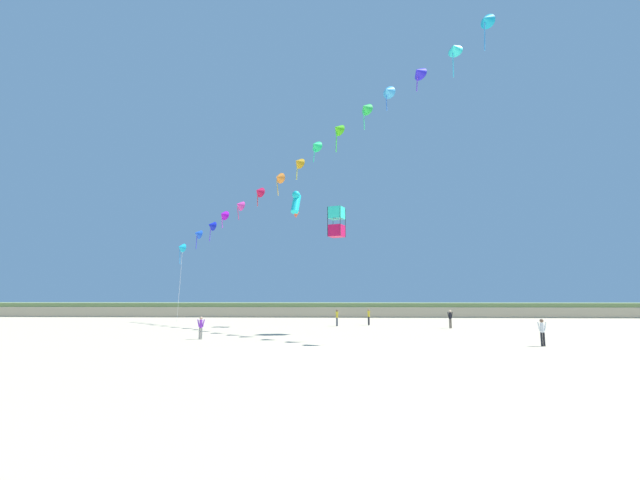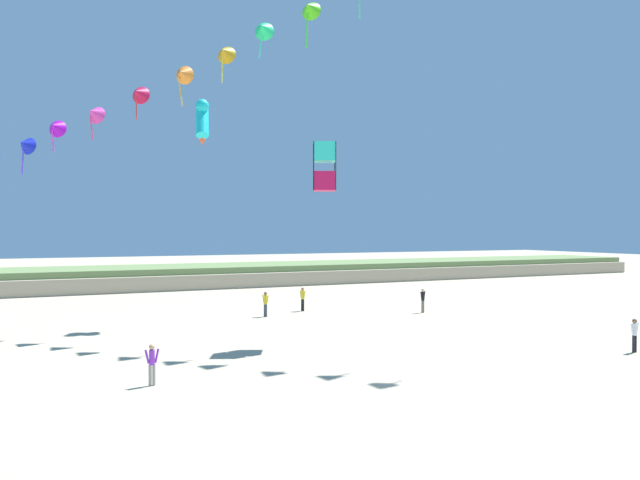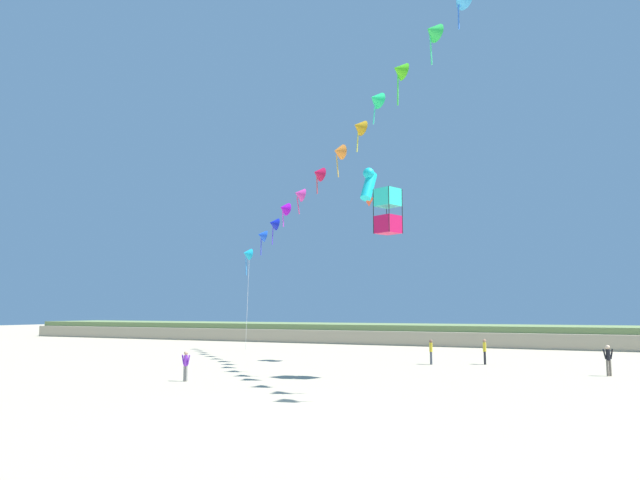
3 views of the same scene
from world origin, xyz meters
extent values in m
plane|color=tan|center=(0.00, 0.00, 0.00)|extent=(240.00, 240.00, 0.00)
cube|color=tan|center=(0.00, 44.90, 0.73)|extent=(120.00, 11.31, 1.46)
cube|color=#6B844C|center=(0.00, 44.90, 1.67)|extent=(120.00, 9.61, 0.83)
cylinder|color=black|center=(13.34, 2.63, 0.40)|extent=(0.12, 0.12, 0.80)
cylinder|color=black|center=(13.48, 2.63, 0.40)|extent=(0.12, 0.12, 0.80)
cylinder|color=white|center=(13.41, 2.63, 1.09)|extent=(0.21, 0.21, 0.57)
cylinder|color=white|center=(13.23, 2.62, 1.13)|extent=(0.19, 0.09, 0.54)
cylinder|color=white|center=(13.60, 2.64, 1.13)|extent=(0.19, 0.09, 0.54)
sphere|color=brown|center=(13.41, 2.63, 1.48)|extent=(0.22, 0.22, 0.22)
cylinder|color=gray|center=(-8.21, 5.91, 0.39)|extent=(0.11, 0.11, 0.78)
cylinder|color=gray|center=(-8.08, 5.91, 0.39)|extent=(0.11, 0.11, 0.78)
cylinder|color=purple|center=(-8.14, 5.91, 1.05)|extent=(0.20, 0.20, 0.55)
cylinder|color=purple|center=(-8.32, 5.91, 1.09)|extent=(0.18, 0.08, 0.52)
cylinder|color=purple|center=(-7.97, 5.91, 1.09)|extent=(0.18, 0.08, 0.52)
sphere|color=tan|center=(-8.14, 5.91, 1.44)|extent=(0.21, 0.21, 0.21)
cylinder|color=black|center=(4.47, 21.85, 0.43)|extent=(0.12, 0.12, 0.85)
cylinder|color=black|center=(4.41, 21.99, 0.43)|extent=(0.12, 0.12, 0.85)
cylinder|color=yellow|center=(4.44, 21.92, 1.16)|extent=(0.23, 0.23, 0.61)
cylinder|color=yellow|center=(4.51, 21.74, 1.20)|extent=(0.15, 0.22, 0.58)
cylinder|color=yellow|center=(4.37, 22.10, 1.20)|extent=(0.15, 0.22, 0.58)
sphere|color=#9E7051|center=(4.44, 21.92, 1.58)|extent=(0.23, 0.23, 0.23)
cylinder|color=#726656|center=(11.75, 17.67, 0.43)|extent=(0.13, 0.13, 0.86)
cylinder|color=#726656|center=(11.89, 17.73, 0.43)|extent=(0.13, 0.13, 0.86)
cylinder|color=black|center=(11.82, 17.70, 1.16)|extent=(0.23, 0.23, 0.61)
cylinder|color=black|center=(11.64, 17.62, 1.21)|extent=(0.22, 0.16, 0.58)
cylinder|color=black|center=(12.00, 17.78, 1.21)|extent=(0.22, 0.16, 0.58)
sphere|color=beige|center=(11.82, 17.70, 1.59)|extent=(0.23, 0.23, 0.23)
cylinder|color=#474C56|center=(1.16, 20.33, 0.42)|extent=(0.12, 0.12, 0.84)
cylinder|color=#474C56|center=(1.10, 20.46, 0.42)|extent=(0.12, 0.12, 0.84)
cylinder|color=yellow|center=(1.13, 20.39, 1.14)|extent=(0.22, 0.22, 0.60)
cylinder|color=yellow|center=(1.22, 20.22, 1.19)|extent=(0.16, 0.22, 0.57)
cylinder|color=yellow|center=(1.04, 20.57, 1.19)|extent=(0.16, 0.22, 0.57)
sphere|color=brown|center=(1.13, 20.39, 1.56)|extent=(0.23, 0.23, 0.23)
cone|color=#111FC2|center=(-13.31, 24.07, 11.10)|extent=(1.41, 1.39, 1.21)
cylinder|color=#5439E5|center=(-13.44, 24.16, 10.08)|extent=(0.15, 0.09, 1.62)
cone|color=#960CC1|center=(-11.58, 22.74, 12.09)|extent=(1.38, 1.28, 1.20)
cylinder|color=#E539E5|center=(-11.70, 22.83, 11.21)|extent=(0.13, 0.15, 1.32)
cone|color=#DC37A0|center=(-9.44, 21.30, 12.84)|extent=(1.43, 1.41, 1.22)
cylinder|color=#E5397D|center=(-9.56, 21.39, 11.94)|extent=(0.24, 0.20, 1.38)
cone|color=#BF113B|center=(-7.01, 19.69, 13.93)|extent=(1.39, 1.32, 1.20)
cylinder|color=#E5393A|center=(-7.14, 19.77, 13.04)|extent=(0.10, 0.11, 1.34)
cone|color=orange|center=(-4.70, 18.18, 14.96)|extent=(1.31, 1.19, 1.11)
cylinder|color=gold|center=(-4.82, 18.26, 13.91)|extent=(0.26, 0.17, 1.66)
cone|color=#C28B14|center=(-2.57, 16.71, 16.06)|extent=(1.42, 1.38, 1.22)
cylinder|color=yellow|center=(-2.69, 16.79, 15.08)|extent=(0.16, 0.16, 1.53)
cone|color=#1DD872|center=(-0.77, 15.06, 17.15)|extent=(1.39, 1.31, 1.20)
cylinder|color=#39E5B1|center=(-0.90, 15.15, 16.23)|extent=(0.24, 0.12, 1.40)
cone|color=#48CD18|center=(1.34, 13.34, 18.04)|extent=(1.43, 1.41, 1.22)
cylinder|color=#3DE539|center=(1.22, 13.43, 16.85)|extent=(0.13, 0.10, 1.94)
cylinder|color=#39E586|center=(3.65, 11.87, 18.18)|extent=(0.13, 0.10, 1.70)
cube|color=#D3134C|center=(1.22, 11.11, 8.29)|extent=(1.46, 1.46, 0.97)
cube|color=#2DE5C4|center=(1.22, 11.11, 9.80)|extent=(1.46, 1.46, 0.97)
cylinder|color=black|center=(1.95, 11.41, 9.05)|extent=(0.04, 0.04, 2.48)
cylinder|color=black|center=(0.92, 11.84, 9.05)|extent=(0.04, 0.04, 2.48)
cylinder|color=black|center=(0.49, 10.80, 9.05)|extent=(0.04, 0.04, 2.48)
cylinder|color=black|center=(1.52, 10.38, 9.05)|extent=(0.04, 0.04, 2.48)
cylinder|color=#15C8D3|center=(-3.12, 20.12, 12.65)|extent=(1.12, 1.78, 2.29)
sphere|color=#15C8D3|center=(-3.12, 20.12, 13.62)|extent=(0.83, 0.83, 0.83)
cone|color=#E54E2D|center=(-3.12, 20.12, 11.46)|extent=(0.85, 0.85, 0.63)
sphere|color=black|center=(-3.12, 20.12, 13.86)|extent=(0.17, 0.17, 0.17)
camera|label=1|loc=(1.54, -23.69, 2.81)|focal=24.00mm
camera|label=2|loc=(-11.02, -15.73, 5.69)|focal=32.00mm
camera|label=3|loc=(10.78, -18.43, 3.63)|focal=32.00mm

